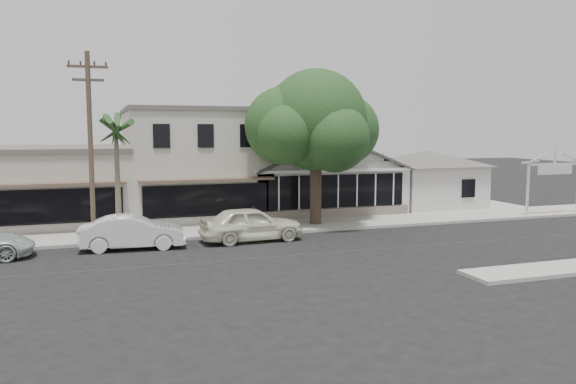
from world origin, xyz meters
name	(u,v)px	position (x,y,z in m)	size (l,w,h in m)	color
ground	(311,254)	(0.00, 0.00, 0.00)	(140.00, 140.00, 0.00)	black
sidewalk_north	(115,236)	(-8.00, 6.75, 0.07)	(90.00, 3.50, 0.15)	#9E9991
corner_shop	(314,172)	(5.00, 12.47, 2.62)	(10.40, 8.60, 5.10)	silver
side_cottage	(427,186)	(13.20, 11.50, 1.50)	(6.00, 6.00, 3.00)	silver
arch_sign	(555,166)	(18.40, 5.30, 3.16)	(4.12, 0.12, 3.95)	white
row_building_near	(192,164)	(-3.00, 13.50, 3.25)	(8.00, 10.00, 6.50)	beige
row_building_midnear	(40,186)	(-12.00, 13.50, 2.10)	(10.00, 10.00, 4.20)	beige
utility_pole	(90,144)	(-9.00, 5.20, 4.79)	(1.80, 0.24, 9.00)	brown
car_0	(251,224)	(-1.71, 3.72, 0.85)	(2.01, 4.99, 1.70)	silver
car_1	(133,232)	(-7.32, 3.69, 0.78)	(1.64, 4.71, 1.55)	silver
shade_tree	(313,123)	(2.80, 6.97, 5.79)	(7.93, 7.17, 8.80)	#46352A
palm_east	(116,128)	(-7.83, 5.65, 5.49)	(2.51, 2.51, 6.47)	#726651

